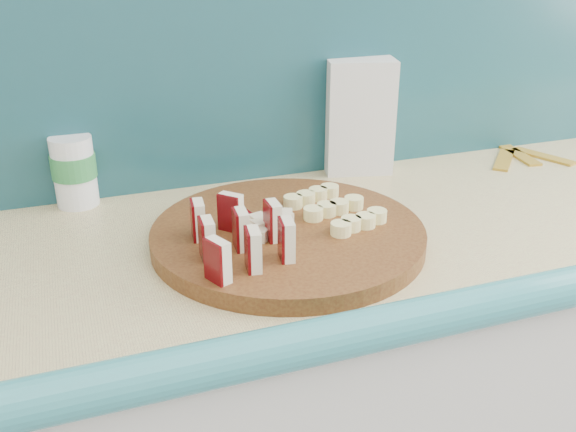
# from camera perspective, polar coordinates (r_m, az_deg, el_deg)

# --- Properties ---
(kitchen_counter) EXTENTS (2.20, 0.63, 0.91)m
(kitchen_counter) POSITION_cam_1_polar(r_m,az_deg,el_deg) (1.48, 13.85, -15.57)
(kitchen_counter) COLOR silver
(kitchen_counter) RESTS_ON ground
(backsplash) EXTENTS (2.20, 0.02, 0.50)m
(backsplash) POSITION_cam_1_polar(r_m,az_deg,el_deg) (1.41, 10.26, 14.66)
(backsplash) COLOR teal
(backsplash) RESTS_ON kitchen_counter
(cutting_board) EXTENTS (0.55, 0.55, 0.03)m
(cutting_board) POSITION_cam_1_polar(r_m,az_deg,el_deg) (1.06, -0.00, -1.68)
(cutting_board) COLOR #441D0E
(cutting_board) RESTS_ON kitchen_counter
(apple_wedges) EXTENTS (0.14, 0.20, 0.06)m
(apple_wedges) POSITION_cam_1_polar(r_m,az_deg,el_deg) (0.96, -4.45, -1.55)
(apple_wedges) COLOR #F3E5C3
(apple_wedges) RESTS_ON cutting_board
(apple_chunks) EXTENTS (0.07, 0.07, 0.02)m
(apple_chunks) POSITION_cam_1_polar(r_m,az_deg,el_deg) (1.03, -1.34, -0.80)
(apple_chunks) COLOR #F9EDC7
(apple_chunks) RESTS_ON cutting_board
(banana_slices) EXTENTS (0.15, 0.18, 0.02)m
(banana_slices) POSITION_cam_1_polar(r_m,az_deg,el_deg) (1.10, 4.18, 0.68)
(banana_slices) COLOR #FBF299
(banana_slices) RESTS_ON cutting_board
(flour_bag) EXTENTS (0.16, 0.13, 0.24)m
(flour_bag) POSITION_cam_1_polar(r_m,az_deg,el_deg) (1.36, 6.26, 8.87)
(flour_bag) COLOR silver
(flour_bag) RESTS_ON kitchen_counter
(canister) EXTENTS (0.08, 0.08, 0.13)m
(canister) POSITION_cam_1_polar(r_m,az_deg,el_deg) (1.25, -18.48, 3.91)
(canister) COLOR white
(canister) RESTS_ON kitchen_counter
(banana_peel) EXTENTS (0.20, 0.17, 0.01)m
(banana_peel) POSITION_cam_1_polar(r_m,az_deg,el_deg) (1.55, 20.09, 4.95)
(banana_peel) COLOR gold
(banana_peel) RESTS_ON kitchen_counter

